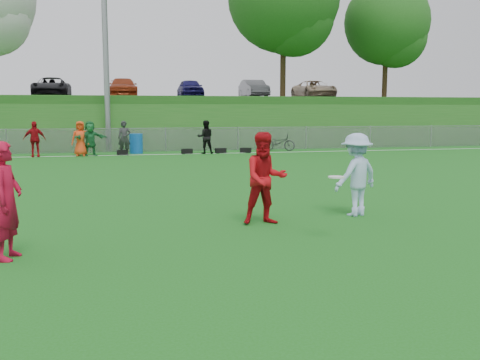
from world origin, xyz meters
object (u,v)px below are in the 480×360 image
object	(u,v)px
player_red_left	(7,201)
bicycle	(279,142)
frisbee	(336,177)
player_blue	(356,175)
recycling_bin	(136,144)
player_red_center	(265,178)

from	to	relation	value
player_red_left	bicycle	distance (m)	22.02
frisbee	bicycle	xyz separation A→B (m)	(5.04, 19.54, -0.66)
frisbee	player_blue	bearing A→B (deg)	56.58
player_red_left	recycling_bin	size ratio (longest dim) A/B	1.78
player_red_left	player_red_center	xyz separation A→B (m)	(4.47, 1.52, 0.01)
player_red_left	recycling_bin	xyz separation A→B (m)	(2.63, 19.45, -0.39)
player_blue	frisbee	world-z (taller)	player_blue
player_red_center	frisbee	distance (m)	1.81
recycling_bin	bicycle	size ratio (longest dim) A/B	0.58
player_blue	bicycle	world-z (taller)	player_blue
frisbee	recycling_bin	world-z (taller)	frisbee
player_red_left	player_blue	distance (m)	6.86
frisbee	recycling_bin	bearing A→B (deg)	97.68
player_red_center	frisbee	world-z (taller)	player_red_center
frisbee	bicycle	size ratio (longest dim) A/B	0.16
player_red_left	frisbee	distance (m)	5.27
player_red_left	recycling_bin	distance (m)	19.64
player_blue	bicycle	size ratio (longest dim) A/B	1.01
player_red_left	frisbee	xyz separation A→B (m)	(5.27, -0.09, 0.22)
player_red_center	bicycle	distance (m)	18.87
player_red_center	recycling_bin	world-z (taller)	player_red_center
player_red_center	player_blue	bearing A→B (deg)	10.31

